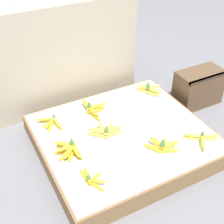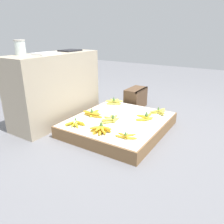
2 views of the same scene
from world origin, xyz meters
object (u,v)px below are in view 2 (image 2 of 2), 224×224
banana_bunch_back_left (75,124)px  foam_tray_white (46,54)px  wooden_crate (136,98)px  banana_bunch_middle_left (101,129)px  glass_jar (20,47)px  banana_bunch_back_right (114,102)px  banana_bunch_middle_midleft (111,119)px  banana_bunch_front_left (126,136)px  banana_bunch_back_midleft (93,114)px  banana_bunch_front_midright (145,117)px  banana_bunch_front_right (159,112)px

banana_bunch_back_left → foam_tray_white: size_ratio=0.77×
wooden_crate → banana_bunch_back_left: wooden_crate is taller
banana_bunch_middle_left → glass_jar: size_ratio=1.34×
banana_bunch_back_right → wooden_crate: bearing=-19.9°
banana_bunch_middle_left → banana_bunch_middle_midleft: 0.28m
banana_bunch_front_left → banana_bunch_middle_midleft: (0.25, 0.32, 0.01)m
banana_bunch_back_left → banana_bunch_back_midleft: bearing=0.6°
banana_bunch_middle_left → banana_bunch_back_left: 0.32m
wooden_crate → glass_jar: 1.66m
glass_jar → banana_bunch_front_midright: bearing=-63.9°
banana_bunch_middle_left → banana_bunch_back_midleft: size_ratio=0.78×
banana_bunch_front_midright → banana_bunch_middle_left: size_ratio=0.96×
banana_bunch_back_midleft → banana_bunch_back_right: size_ratio=1.23×
banana_bunch_middle_midleft → banana_bunch_back_midleft: 0.26m
banana_bunch_front_right → foam_tray_white: (-0.68, 1.08, 0.67)m
banana_bunch_front_left → banana_bunch_middle_left: banana_bunch_middle_left is taller
banana_bunch_front_left → banana_bunch_front_midright: (0.50, 0.03, 0.01)m
banana_bunch_back_left → glass_jar: 0.99m
banana_bunch_back_right → banana_bunch_middle_midleft: bearing=-151.4°
banana_bunch_middle_left → glass_jar: (-0.07, 0.96, 0.74)m
banana_bunch_middle_midleft → banana_bunch_back_midleft: size_ratio=0.90×
banana_bunch_front_left → foam_tray_white: foam_tray_white is taller
banana_bunch_middle_left → banana_bunch_middle_midleft: bearing=11.3°
wooden_crate → banana_bunch_front_midright: (-0.68, -0.45, 0.02)m
wooden_crate → banana_bunch_middle_midleft: bearing=-170.5°
foam_tray_white → banana_bunch_middle_left: bearing=-97.9°
wooden_crate → banana_bunch_back_right: wooden_crate is taller
banana_bunch_middle_left → foam_tray_white: 1.04m
banana_bunch_middle_midleft → banana_bunch_back_midleft: banana_bunch_back_midleft is taller
banana_bunch_middle_left → glass_jar: 1.22m
banana_bunch_front_midright → banana_bunch_back_right: (0.29, 0.59, -0.00)m
banana_bunch_middle_left → banana_bunch_back_right: bearing=23.2°
banana_bunch_back_left → banana_bunch_back_midleft: size_ratio=0.74×
wooden_crate → foam_tray_white: (-1.08, 0.58, 0.69)m
banana_bunch_front_right → glass_jar: 1.69m
banana_bunch_front_right → banana_bunch_middle_midleft: 0.62m
banana_bunch_middle_left → foam_tray_white: size_ratio=0.81×
foam_tray_white → wooden_crate: bearing=-28.2°
banana_bunch_middle_midleft → banana_bunch_front_midright: bearing=-50.5°
banana_bunch_front_midright → banana_bunch_back_midleft: size_ratio=0.75×
banana_bunch_front_midright → banana_bunch_back_right: 0.66m
banana_bunch_middle_midleft → foam_tray_white: (-0.16, 0.73, 0.67)m
banana_bunch_front_midright → banana_bunch_back_left: size_ratio=1.01×
banana_bunch_front_midright → glass_jar: glass_jar is taller
banana_bunch_middle_midleft → banana_bunch_back_midleft: (0.02, 0.26, 0.00)m
banana_bunch_middle_left → glass_jar: glass_jar is taller
wooden_crate → banana_bunch_front_right: size_ratio=1.72×
banana_bunch_front_right → banana_bunch_back_left: size_ratio=1.09×
banana_bunch_middle_midleft → foam_tray_white: size_ratio=0.93×
wooden_crate → banana_bunch_back_left: (-1.20, 0.11, 0.01)m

